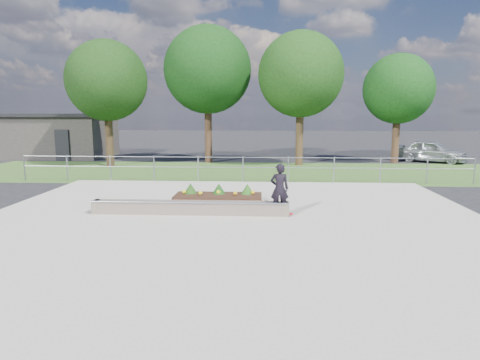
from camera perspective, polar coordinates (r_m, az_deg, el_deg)
name	(u,v)px	position (r m, az deg, el deg)	size (l,w,h in m)	color
ground	(230,228)	(11.74, -1.39, -6.47)	(120.00, 120.00, 0.00)	black
grass_verge	(246,172)	(22.51, 0.83, 1.11)	(30.00, 8.00, 0.02)	#335522
concrete_slab	(230,227)	(11.73, -1.39, -6.33)	(15.00, 15.00, 0.06)	#A7A194
fence	(243,166)	(18.95, 0.40, 1.90)	(20.06, 0.06, 1.20)	gray
building	(51,135)	(32.89, -23.90, 5.50)	(8.40, 5.40, 3.00)	#2F2C2A
tree_far_left	(107,81)	(25.91, -17.37, 12.49)	(4.55, 4.55, 7.15)	#2F2013
tree_mid_left	(208,70)	(26.60, -4.34, 14.40)	(5.25, 5.25, 8.25)	#341E14
tree_mid_right	(301,75)	(25.44, 8.11, 13.73)	(4.90, 4.90, 7.70)	#362315
tree_far_right	(398,89)	(28.00, 20.38, 11.29)	(4.20, 4.20, 6.60)	#382216
grind_ledge	(190,208)	(13.11, -6.68, -3.67)	(6.00, 0.44, 0.43)	brown
planter_bed	(218,196)	(14.83, -2.91, -2.20)	(3.00, 1.20, 0.61)	black
skateboarder	(280,189)	(12.73, 5.29, -1.20)	(0.80, 0.39, 1.58)	white
parked_car	(431,151)	(29.32, 24.16, 3.53)	(1.65, 4.10, 1.40)	#9EA2A7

